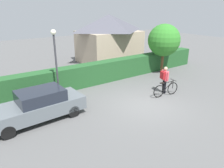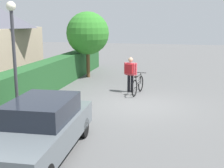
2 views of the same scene
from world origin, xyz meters
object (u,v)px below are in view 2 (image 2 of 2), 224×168
bicycle (138,85)px  parked_car_near (40,128)px  tree_kerbside (88,33)px  street_lamp (14,48)px  person_rider (130,71)px

bicycle → parked_car_near: bearing=168.1°
tree_kerbside → bicycle: bearing=-135.0°
parked_car_near → bicycle: 7.14m
parked_car_near → street_lamp: size_ratio=1.11×
bicycle → tree_kerbside: tree_kerbside is taller
parked_car_near → bicycle: bearing=-11.9°
bicycle → street_lamp: 6.53m
bicycle → street_lamp: street_lamp is taller
person_rider → street_lamp: (-5.65, 2.60, 1.56)m
parked_car_near → tree_kerbside: tree_kerbside is taller
parked_car_near → bicycle: parked_car_near is taller
person_rider → tree_kerbside: size_ratio=0.43×
parked_car_near → street_lamp: 2.87m
person_rider → parked_car_near: bearing=171.6°
parked_car_near → tree_kerbside: bearing=10.7°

